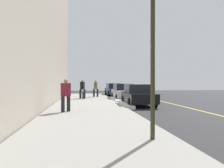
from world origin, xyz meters
TOP-DOWN VIEW (x-y plane):
  - ground_plane at (0.00, 0.00)m, footprint 56.00×56.00m
  - sidewalk at (0.00, -3.30)m, footprint 28.00×4.60m
  - lane_stripe_centre at (0.00, 3.20)m, footprint 28.00×0.14m
  - snow_bank_curb at (-1.48, -0.70)m, footprint 8.84×0.56m
  - parked_car_navy at (-11.86, 0.27)m, footprint 4.63×2.00m
  - parked_car_silver at (-5.14, 0.27)m, footprint 4.65×1.90m
  - parked_car_black at (0.51, 0.32)m, footprint 4.54×1.99m
  - pedestrian_burgundy_coat at (4.57, -4.46)m, footprint 0.53×0.52m
  - pedestrian_olive_coat at (-7.22, -2.27)m, footprint 0.52×0.56m
  - pedestrian_black_coat at (-4.95, -3.63)m, footprint 0.55×0.57m
  - traffic_light_pole at (10.61, -1.74)m, footprint 0.35×0.26m
  - rolling_suitcase at (-4.44, -3.53)m, footprint 0.34×0.22m

SIDE VIEW (x-z plane):
  - ground_plane at x=0.00m, z-range 0.00..0.00m
  - lane_stripe_centre at x=0.00m, z-range 0.00..0.01m
  - sidewalk at x=0.00m, z-range 0.00..0.15m
  - snow_bank_curb at x=-1.48m, z-range 0.00..0.22m
  - rolling_suitcase at x=-4.44m, z-range -0.03..0.92m
  - parked_car_black at x=0.51m, z-range 0.00..1.51m
  - parked_car_navy at x=-11.86m, z-range 0.00..1.51m
  - parked_car_silver at x=-5.14m, z-range 0.00..1.51m
  - pedestrian_burgundy_coat at x=4.57m, z-range 0.21..1.90m
  - pedestrian_olive_coat at x=-7.22m, z-range 0.21..1.94m
  - pedestrian_black_coat at x=-4.95m, z-range 0.21..1.99m
  - traffic_light_pole at x=10.61m, z-range 0.93..5.42m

